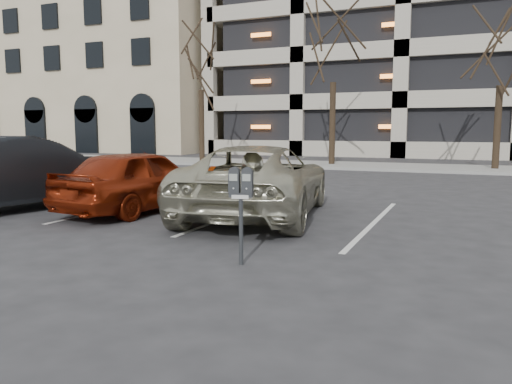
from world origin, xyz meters
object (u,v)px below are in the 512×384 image
at_px(tree_a, 201,44).
at_px(car_red, 140,180).
at_px(tree_b, 334,30).
at_px(car_dark, 21,172).
at_px(car_silver, 23,168).
at_px(tree_c, 503,32).
at_px(suv_silver, 258,181).
at_px(parking_meter, 241,192).

bearing_deg(tree_a, car_red, -65.55).
distance_m(tree_a, tree_b, 7.00).
height_order(tree_b, car_dark, tree_b).
bearing_deg(car_silver, tree_a, -69.71).
distance_m(tree_c, suv_silver, 15.48).
distance_m(suv_silver, car_dark, 5.33).
distance_m(tree_c, car_red, 16.89).
height_order(tree_b, tree_c, tree_b).
relative_size(tree_a, tree_c, 1.07).
distance_m(tree_b, parking_meter, 18.44).
height_order(car_dark, car_silver, car_dark).
bearing_deg(tree_b, tree_c, 0.00).
xyz_separation_m(parking_meter, car_dark, (-6.45, 2.32, -0.15)).
distance_m(tree_a, car_dark, 16.38).
bearing_deg(car_red, tree_a, -59.76).
xyz_separation_m(tree_a, car_silver, (1.06, -12.48, -5.43)).
distance_m(tree_b, car_dark, 16.29).
relative_size(tree_a, car_red, 2.12).
xyz_separation_m(tree_b, parking_meter, (3.32, -17.34, -5.32)).
bearing_deg(car_dark, parking_meter, 172.88).
bearing_deg(car_dark, car_red, -151.68).
xyz_separation_m(car_red, car_dark, (-2.63, -0.74, 0.13)).
bearing_deg(tree_b, parking_meter, -79.18).
height_order(tree_a, car_silver, tree_a).
distance_m(tree_b, car_red, 15.35).
height_order(tree_a, suv_silver, tree_a).
distance_m(parking_meter, suv_silver, 3.76).
relative_size(tree_a, car_silver, 1.89).
bearing_deg(suv_silver, tree_c, -119.74).
relative_size(tree_b, car_dark, 1.78).
bearing_deg(parking_meter, tree_a, 108.08).
bearing_deg(car_silver, car_dark, 153.20).
distance_m(tree_a, car_red, 16.59).
bearing_deg(tree_b, car_silver, -115.45).
height_order(tree_c, suv_silver, tree_c).
relative_size(parking_meter, car_silver, 0.28).
relative_size(tree_c, parking_meter, 6.28).
xyz_separation_m(tree_c, car_red, (-7.51, -14.28, -5.00)).
relative_size(tree_b, suv_silver, 1.58).
distance_m(tree_c, car_silver, 18.66).
xyz_separation_m(tree_a, parking_meter, (10.32, -17.34, -5.12)).
xyz_separation_m(tree_b, suv_silver, (2.05, -13.80, -5.56)).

